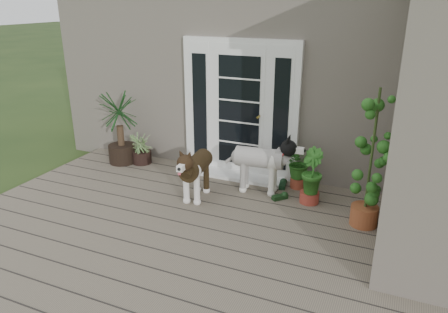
% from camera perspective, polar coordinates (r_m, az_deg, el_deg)
% --- Properties ---
extents(deck, '(6.20, 4.60, 0.12)m').
position_cam_1_polar(deck, '(5.23, -5.02, -11.54)').
color(deck, '#6B5B4C').
rests_on(deck, ground).
extents(house_main, '(7.40, 4.00, 3.10)m').
position_cam_1_polar(house_main, '(8.50, 8.65, 11.62)').
color(house_main, '#665E54').
rests_on(house_main, ground).
extents(door_unit, '(1.90, 0.14, 2.15)m').
position_cam_1_polar(door_unit, '(6.72, 2.13, 6.41)').
color(door_unit, white).
rests_on(door_unit, deck).
extents(door_step, '(1.60, 0.40, 0.05)m').
position_cam_1_polar(door_step, '(6.88, 1.41, -2.48)').
color(door_step, white).
rests_on(door_step, deck).
extents(brindle_dog, '(0.47, 0.92, 0.73)m').
position_cam_1_polar(brindle_dog, '(6.04, -3.73, -2.36)').
color(brindle_dog, '#342513').
rests_on(brindle_dog, deck).
extents(white_dog, '(0.97, 0.50, 0.78)m').
position_cam_1_polar(white_dog, '(6.23, 4.73, -1.41)').
color(white_dog, silver).
rests_on(white_dog, deck).
extents(spider_plant, '(0.66, 0.66, 0.59)m').
position_cam_1_polar(spider_plant, '(7.48, -11.03, 1.26)').
color(spider_plant, '#97A766').
rests_on(spider_plant, deck).
extents(yucca, '(1.11, 1.11, 1.26)m').
position_cam_1_polar(yucca, '(7.49, -13.77, 3.76)').
color(yucca, black).
rests_on(yucca, deck).
extents(herb_a, '(0.64, 0.64, 0.58)m').
position_cam_1_polar(herb_a, '(6.49, 10.01, -1.74)').
color(herb_a, '#164D18').
rests_on(herb_a, deck).
extents(herb_b, '(0.53, 0.53, 0.58)m').
position_cam_1_polar(herb_b, '(6.04, 11.49, -3.56)').
color(herb_b, '#1D5317').
rests_on(herb_b, deck).
extents(herb_c, '(0.42, 0.42, 0.64)m').
position_cam_1_polar(herb_c, '(6.16, 22.70, -4.05)').
color(herb_c, '#255B1A').
rests_on(herb_c, deck).
extents(sapling, '(0.68, 0.68, 1.82)m').
position_cam_1_polar(sapling, '(5.40, 19.14, -0.13)').
color(sapling, '#215919').
rests_on(sapling, deck).
extents(clog_left, '(0.17, 0.30, 0.08)m').
position_cam_1_polar(clog_left, '(6.55, 7.87, -3.71)').
color(clog_left, black).
rests_on(clog_left, deck).
extents(clog_right, '(0.27, 0.28, 0.08)m').
position_cam_1_polar(clog_right, '(6.17, 7.49, -5.34)').
color(clog_right, black).
rests_on(clog_right, deck).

